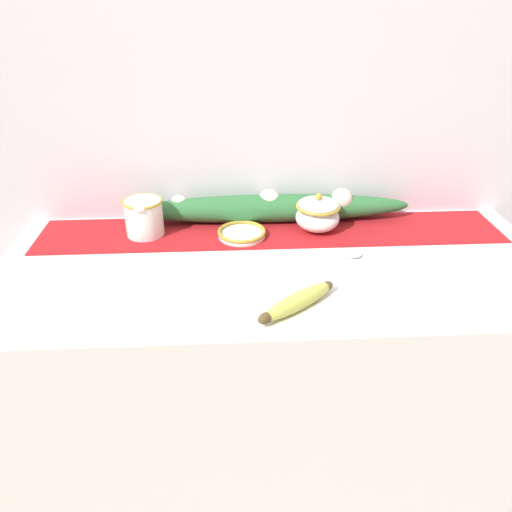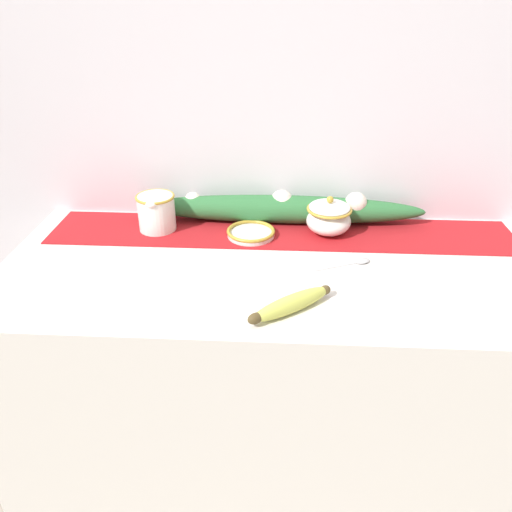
# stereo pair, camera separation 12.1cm
# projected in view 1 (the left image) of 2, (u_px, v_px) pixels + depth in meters

# --- Properties ---
(ground_plane) EXTENTS (12.00, 12.00, 0.00)m
(ground_plane) POSITION_uv_depth(u_px,v_px,m) (272.00, 495.00, 1.75)
(ground_plane) COLOR gray
(countertop) EXTENTS (1.46, 0.63, 0.93)m
(countertop) POSITION_uv_depth(u_px,v_px,m) (274.00, 397.00, 1.52)
(countertop) COLOR silver
(countertop) RESTS_ON ground_plane
(back_wall) EXTENTS (2.26, 0.04, 2.40)m
(back_wall) POSITION_uv_depth(u_px,v_px,m) (268.00, 129.00, 1.46)
(back_wall) COLOR silver
(back_wall) RESTS_ON ground_plane
(table_runner) EXTENTS (1.34, 0.22, 0.00)m
(table_runner) POSITION_uv_depth(u_px,v_px,m) (271.00, 231.00, 1.46)
(table_runner) COLOR #A8191E
(table_runner) RESTS_ON countertop
(cream_pitcher) EXTENTS (0.11, 0.13, 0.11)m
(cream_pitcher) POSITION_uv_depth(u_px,v_px,m) (144.00, 216.00, 1.42)
(cream_pitcher) COLOR white
(cream_pitcher) RESTS_ON countertop
(sugar_bowl) EXTENTS (0.13, 0.13, 0.11)m
(sugar_bowl) POSITION_uv_depth(u_px,v_px,m) (318.00, 214.00, 1.44)
(sugar_bowl) COLOR white
(sugar_bowl) RESTS_ON countertop
(small_dish) EXTENTS (0.14, 0.14, 0.02)m
(small_dish) POSITION_uv_depth(u_px,v_px,m) (242.00, 233.00, 1.43)
(small_dish) COLOR white
(small_dish) RESTS_ON countertop
(banana) EXTENTS (0.20, 0.16, 0.04)m
(banana) POSITION_uv_depth(u_px,v_px,m) (297.00, 301.00, 1.11)
(banana) COLOR #CCD156
(banana) RESTS_ON countertop
(spoon) EXTENTS (0.15, 0.08, 0.01)m
(spoon) POSITION_uv_depth(u_px,v_px,m) (353.00, 256.00, 1.32)
(spoon) COLOR #B7B7BC
(spoon) RESTS_ON countertop
(poinsettia_garland) EXTENTS (0.85, 0.09, 0.10)m
(poinsettia_garland) POSITION_uv_depth(u_px,v_px,m) (270.00, 207.00, 1.50)
(poinsettia_garland) COLOR #2D6B38
(poinsettia_garland) RESTS_ON countertop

